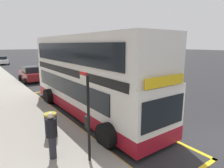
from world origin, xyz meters
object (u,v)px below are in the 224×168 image
(bus_stop_sign, at_px, (87,111))
(parked_car_white_kerbside, at_px, (2,60))
(parked_car_maroon_behind, at_px, (31,74))
(pedestrian_waiting_near_sign, at_px, (52,134))
(double_decker_bus, at_px, (88,78))
(litter_bin, at_px, (51,125))

(bus_stop_sign, xyz_separation_m, parked_car_white_kerbside, (1.77, 38.24, -1.04))
(parked_car_white_kerbside, bearing_deg, bus_stop_sign, 86.49)
(parked_car_white_kerbside, bearing_deg, parked_car_maroon_behind, 90.01)
(parked_car_maroon_behind, relative_size, pedestrian_waiting_near_sign, 2.59)
(double_decker_bus, bearing_deg, parked_car_white_kerbside, 91.08)
(bus_stop_sign, bearing_deg, double_decker_bus, 61.25)
(pedestrian_waiting_near_sign, bearing_deg, litter_bin, 73.33)
(bus_stop_sign, bearing_deg, parked_car_maroon_behind, 82.72)
(parked_car_white_kerbside, bearing_deg, double_decker_bus, 90.22)
(double_decker_bus, relative_size, bus_stop_sign, 3.74)
(double_decker_bus, height_order, parked_car_white_kerbside, double_decker_bus)
(parked_car_white_kerbside, distance_m, litter_bin, 35.95)
(bus_stop_sign, height_order, parked_car_maroon_behind, bus_stop_sign)
(parked_car_maroon_behind, xyz_separation_m, pedestrian_waiting_near_sign, (-3.04, -15.66, 0.22))
(parked_car_maroon_behind, bearing_deg, bus_stop_sign, -95.75)
(bus_stop_sign, xyz_separation_m, litter_bin, (-0.46, 2.36, -1.19))
(bus_stop_sign, bearing_deg, litter_bin, 101.11)
(double_decker_bus, height_order, litter_bin, double_decker_bus)
(parked_car_maroon_behind, height_order, pedestrian_waiting_near_sign, pedestrian_waiting_near_sign)
(bus_stop_sign, height_order, parked_car_white_kerbside, bus_stop_sign)
(bus_stop_sign, relative_size, parked_car_maroon_behind, 0.70)
(double_decker_bus, relative_size, pedestrian_waiting_near_sign, 6.78)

